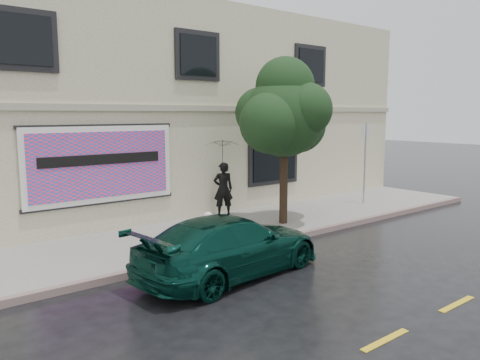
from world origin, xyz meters
TOP-DOWN VIEW (x-y plane):
  - ground at (0.00, 0.00)m, footprint 90.00×90.00m
  - sidewalk at (0.00, 3.25)m, footprint 20.00×3.50m
  - curb at (0.00, 1.50)m, footprint 20.00×0.18m
  - road_marking at (0.00, -3.50)m, footprint 19.00×0.12m
  - building at (0.00, 9.00)m, footprint 20.00×8.12m
  - billboard at (-3.20, 4.92)m, footprint 4.30×0.16m
  - car at (-2.29, 0.30)m, footprint 4.67×2.50m
  - pedestrian at (0.68, 4.60)m, footprint 0.75×0.64m
  - umbrella at (0.68, 4.60)m, footprint 1.13×1.13m
  - street_tree at (1.50, 2.65)m, footprint 2.40×2.40m
  - fire_hydrant at (-1.50, 2.28)m, footprint 0.33×0.31m
  - sign_pole at (6.04, 3.12)m, footprint 0.34×0.16m

SIDE VIEW (x-z plane):
  - ground at x=0.00m, z-range 0.00..0.00m
  - road_marking at x=0.00m, z-range 0.00..0.01m
  - sidewalk at x=0.00m, z-range 0.00..0.15m
  - curb at x=0.00m, z-range -0.01..0.15m
  - fire_hydrant at x=-1.50m, z-range 0.14..0.94m
  - car at x=-2.29m, z-range 0.00..1.30m
  - pedestrian at x=0.68m, z-range 0.15..1.89m
  - sign_pole at x=6.04m, z-range 0.42..3.35m
  - billboard at x=-3.20m, z-range 0.95..3.15m
  - umbrella at x=0.68m, z-range 1.89..2.69m
  - street_tree at x=1.50m, z-range 1.14..5.55m
  - building at x=0.00m, z-range 0.00..7.00m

